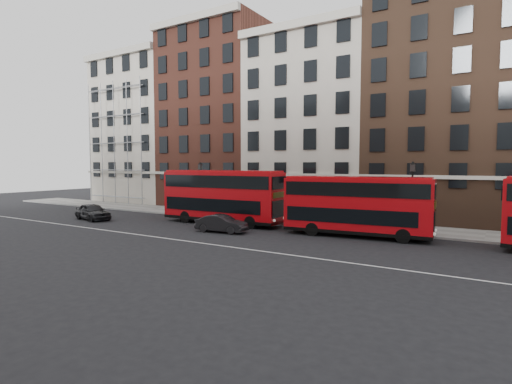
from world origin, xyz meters
The scene contains 12 objects.
ground centered at (0.00, 0.00, 0.00)m, with size 120.00×120.00×0.00m, color black.
pavement centered at (0.00, 10.50, 0.07)m, with size 80.00×5.00×0.15m, color gray.
kerb centered at (0.00, 8.00, 0.08)m, with size 80.00×0.30×0.16m, color gray.
road_centre_line centered at (0.00, -2.00, 0.01)m, with size 70.00×0.12×0.01m, color white.
building_terrace centered at (-0.31, 17.88, 10.24)m, with size 64.00×11.95×22.00m.
bus_b centered at (-3.55, 5.75, 2.53)m, with size 11.29×3.05×4.71m.
bus_c centered at (8.49, 5.75, 2.34)m, with size 10.57×3.46×4.36m.
car_rear centered at (-15.41, 1.28, 0.78)m, with size 1.84×4.58×1.56m, color black.
car_front centered at (-0.92, 2.14, 0.67)m, with size 1.43×4.09×1.35m, color black.
lamp_post_left centered at (-8.29, 8.52, 3.08)m, with size 0.44×0.44×5.33m.
lamp_post_right centered at (11.80, 8.49, 3.08)m, with size 0.44×0.44×5.33m.
iron_railings centered at (0.00, 12.70, 0.65)m, with size 6.60×0.06×1.00m, color black, non-canonical shape.
Camera 1 is at (17.43, -22.41, 5.25)m, focal length 28.00 mm.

